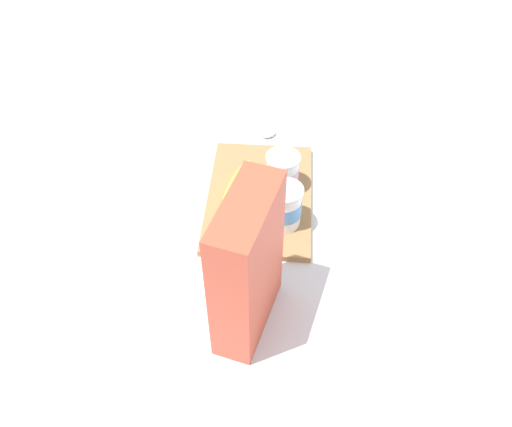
% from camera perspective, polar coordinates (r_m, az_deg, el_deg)
% --- Properties ---
extents(ground_plane, '(2.40, 2.40, 0.00)m').
position_cam_1_polar(ground_plane, '(1.17, 0.37, 1.46)').
color(ground_plane, white).
extents(cutting_board, '(0.33, 0.22, 0.01)m').
position_cam_1_polar(cutting_board, '(1.16, 0.37, 1.71)').
color(cutting_board, '#A37A4C').
rests_on(cutting_board, ground_plane).
extents(cereal_box, '(0.18, 0.11, 0.28)m').
position_cam_1_polar(cereal_box, '(0.87, -0.96, -5.59)').
color(cereal_box, '#D85138').
rests_on(cereal_box, ground_plane).
extents(yogurt_cup_front, '(0.07, 0.07, 0.08)m').
position_cam_1_polar(yogurt_cup_front, '(1.15, 2.76, 4.30)').
color(yogurt_cup_front, white).
rests_on(yogurt_cup_front, cutting_board).
extents(yogurt_cup_back, '(0.07, 0.07, 0.09)m').
position_cam_1_polar(yogurt_cup_back, '(1.07, 2.97, 0.74)').
color(yogurt_cup_back, white).
rests_on(yogurt_cup_back, cutting_board).
extents(banana_bunch, '(0.17, 0.09, 0.04)m').
position_cam_1_polar(banana_bunch, '(1.14, -1.36, 2.61)').
color(banana_bunch, yellow).
rests_on(banana_bunch, cutting_board).
extents(spoon, '(0.09, 0.12, 0.01)m').
position_cam_1_polar(spoon, '(1.34, 2.31, 8.54)').
color(spoon, silver).
rests_on(spoon, ground_plane).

